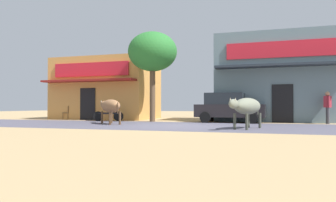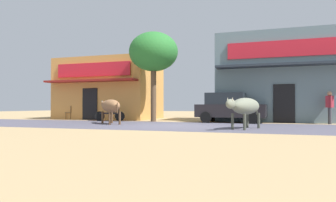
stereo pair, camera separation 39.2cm
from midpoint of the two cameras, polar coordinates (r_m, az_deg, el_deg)
name	(u,v)px [view 2 (the right image)]	position (r m, az deg, el deg)	size (l,w,h in m)	color
ground	(174,126)	(13.92, 2.01, -4.71)	(80.00, 80.00, 0.00)	tan
asphalt_road	(174,126)	(13.92, 2.01, -4.70)	(72.00, 6.10, 0.00)	#504E5D
storefront_left_cafe	(110,89)	(22.39, -10.50, 2.18)	(6.78, 5.44, 4.26)	#D09046
storefront_right_club	(282,79)	(19.78, 21.41, 3.95)	(7.57, 5.44, 5.16)	slate
roadside_tree	(154,52)	(17.95, -2.14, 9.21)	(2.89, 2.89, 5.28)	brown
parked_hatchback_car	(229,107)	(16.93, 12.26, -1.19)	(3.84, 2.01, 1.64)	black
parked_motorcycle	(110,113)	(18.45, -10.34, -2.34)	(1.77, 0.60, 1.05)	black
cow_near_brown	(110,106)	(15.47, -10.18, -0.98)	(2.15, 2.14, 1.24)	#8F623E
cow_far_dark	(245,106)	(12.26, 15.34, -1.01)	(1.41, 2.52, 1.23)	slate
pedestrian_by_shop	(330,105)	(17.28, 28.97, -0.64)	(0.43, 0.61, 1.65)	#3F3F47
cafe_chair_near_tree	(70,112)	(21.56, -17.59, -1.98)	(0.51, 0.51, 0.92)	brown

